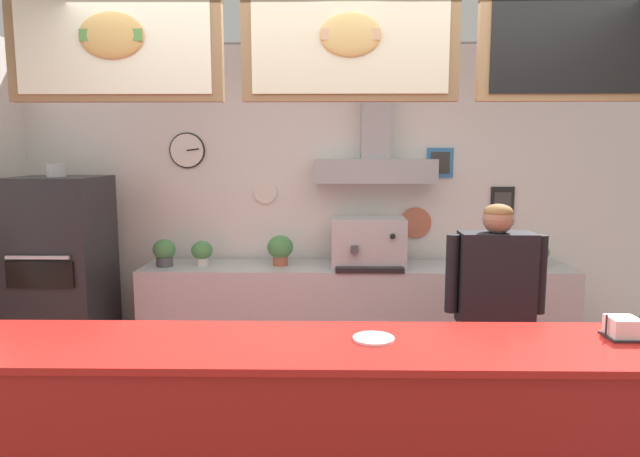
# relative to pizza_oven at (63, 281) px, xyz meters

# --- Properties ---
(back_wall_assembly) EXTENTS (5.59, 2.54, 2.77)m
(back_wall_assembly) POSITION_rel_pizza_oven_xyz_m (2.21, 0.47, 0.65)
(back_wall_assembly) COLOR gray
(back_wall_assembly) RESTS_ON ground_plane
(back_prep_counter) EXTENTS (3.54, 0.56, 0.91)m
(back_prep_counter) POSITION_rel_pizza_oven_xyz_m (2.33, 0.27, -0.38)
(back_prep_counter) COLOR #B7BABF
(back_prep_counter) RESTS_ON ground_plane
(pizza_oven) EXTENTS (0.66, 0.72, 1.75)m
(pizza_oven) POSITION_rel_pizza_oven_xyz_m (0.00, 0.00, 0.00)
(pizza_oven) COLOR #232326
(pizza_oven) RESTS_ON ground_plane
(shop_worker) EXTENTS (0.60, 0.24, 1.54)m
(shop_worker) POSITION_rel_pizza_oven_xyz_m (3.11, -1.00, -0.01)
(shop_worker) COLOR #232328
(shop_worker) RESTS_ON ground_plane
(espresso_machine) EXTENTS (0.60, 0.46, 0.41)m
(espresso_machine) POSITION_rel_pizza_oven_xyz_m (2.43, 0.24, 0.27)
(espresso_machine) COLOR #B7BABF
(espresso_machine) RESTS_ON back_prep_counter
(potted_thyme) EXTENTS (0.18, 0.18, 0.22)m
(potted_thyme) POSITION_rel_pizza_oven_xyz_m (0.75, 0.23, 0.20)
(potted_thyme) COLOR #4C4C51
(potted_thyme) RESTS_ON back_prep_counter
(potted_oregano) EXTENTS (0.21, 0.21, 0.25)m
(potted_oregano) POSITION_rel_pizza_oven_xyz_m (1.70, 0.29, 0.21)
(potted_oregano) COLOR #9E563D
(potted_oregano) RESTS_ON back_prep_counter
(potted_rosemary) EXTENTS (0.16, 0.16, 0.19)m
(potted_rosemary) POSITION_rel_pizza_oven_xyz_m (3.84, 0.27, 0.18)
(potted_rosemary) COLOR #9E563D
(potted_rosemary) RESTS_ON back_prep_counter
(potted_sage) EXTENTS (0.18, 0.18, 0.20)m
(potted_sage) POSITION_rel_pizza_oven_xyz_m (1.05, 0.29, 0.19)
(potted_sage) COLOR beige
(potted_sage) RESTS_ON back_prep_counter
(condiment_plate) EXTENTS (0.18, 0.18, 0.01)m
(condiment_plate) POSITION_rel_pizza_oven_xyz_m (2.30, -2.05, 0.24)
(condiment_plate) COLOR white
(condiment_plate) RESTS_ON service_counter
(napkin_holder) EXTENTS (0.15, 0.14, 0.10)m
(napkin_holder) POSITION_rel_pizza_oven_xyz_m (3.36, -2.01, 0.27)
(napkin_holder) COLOR #262628
(napkin_holder) RESTS_ON service_counter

